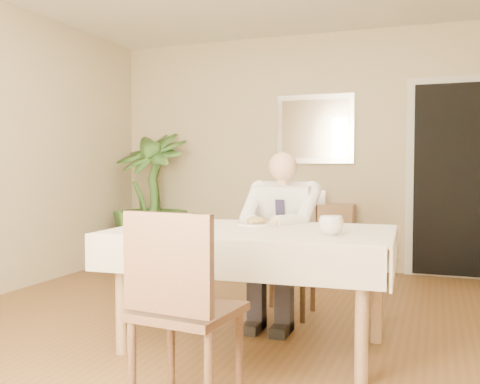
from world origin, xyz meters
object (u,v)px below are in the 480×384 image
(chair_near, at_px, (180,300))
(sideboard, at_px, (311,237))
(chair_far, at_px, (289,252))
(potted_palm, at_px, (150,198))
(seated_man, at_px, (279,228))
(coffee_mug, at_px, (331,225))
(dining_table, at_px, (253,242))

(chair_near, distance_m, sideboard, 3.53)
(chair_far, bearing_deg, chair_near, -86.53)
(chair_near, xyz_separation_m, potted_palm, (-2.04, 3.32, 0.23))
(chair_far, distance_m, seated_man, 0.36)
(potted_palm, bearing_deg, chair_far, -35.59)
(sideboard, height_order, potted_palm, potted_palm)
(coffee_mug, height_order, potted_palm, potted_palm)
(dining_table, relative_size, potted_palm, 1.15)
(dining_table, height_order, chair_near, chair_near)
(chair_far, relative_size, coffee_mug, 6.14)
(chair_near, bearing_deg, sideboard, 98.71)
(chair_far, bearing_deg, potted_palm, 148.71)
(chair_far, relative_size, potted_palm, 0.55)
(coffee_mug, distance_m, sideboard, 2.81)
(dining_table, xyz_separation_m, potted_palm, (-2.07, 2.36, 0.10))
(coffee_mug, xyz_separation_m, potted_palm, (-2.58, 2.48, -0.04))
(seated_man, height_order, potted_palm, potted_palm)
(dining_table, xyz_separation_m, coffee_mug, (0.51, -0.12, 0.14))
(chair_far, height_order, seated_man, seated_man)
(chair_far, bearing_deg, sideboard, 101.12)
(sideboard, bearing_deg, chair_near, -88.37)
(chair_near, xyz_separation_m, coffee_mug, (0.54, 0.84, 0.27))
(dining_table, relative_size, chair_near, 1.86)
(chair_far, distance_m, sideboard, 1.70)
(chair_near, bearing_deg, seated_man, 94.89)
(sideboard, bearing_deg, chair_far, -84.40)
(chair_near, xyz_separation_m, sideboard, (-0.17, 3.52, -0.17))
(chair_far, height_order, chair_near, chair_near)
(coffee_mug, bearing_deg, seated_man, 125.53)
(dining_table, bearing_deg, sideboard, 91.98)
(coffee_mug, relative_size, sideboard, 0.15)
(seated_man, distance_m, sideboard, 2.00)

